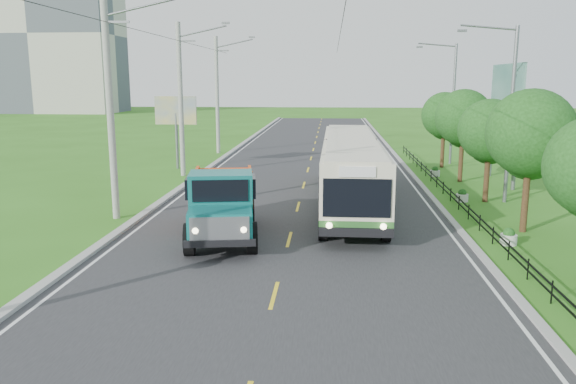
# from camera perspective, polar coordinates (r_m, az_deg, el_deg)

# --- Properties ---
(ground) EXTENTS (240.00, 240.00, 0.00)m
(ground) POSITION_cam_1_polar(r_m,az_deg,el_deg) (17.01, -1.41, -10.48)
(ground) COLOR #306919
(ground) RESTS_ON ground
(road) EXTENTS (14.00, 120.00, 0.02)m
(road) POSITION_cam_1_polar(r_m,az_deg,el_deg) (36.31, 1.77, 1.28)
(road) COLOR #28282B
(road) RESTS_ON ground
(curb_left) EXTENTS (0.40, 120.00, 0.15)m
(curb_left) POSITION_cam_1_polar(r_m,az_deg,el_deg) (37.32, -9.34, 1.51)
(curb_left) COLOR #9E9E99
(curb_left) RESTS_ON ground
(curb_right) EXTENTS (0.30, 120.00, 0.10)m
(curb_right) POSITION_cam_1_polar(r_m,az_deg,el_deg) (36.68, 13.00, 1.16)
(curb_right) COLOR #9E9E99
(curb_right) RESTS_ON ground
(edge_line_left) EXTENTS (0.12, 120.00, 0.00)m
(edge_line_left) POSITION_cam_1_polar(r_m,az_deg,el_deg) (37.20, -8.52, 1.42)
(edge_line_left) COLOR silver
(edge_line_left) RESTS_ON road
(edge_line_right) EXTENTS (0.12, 120.00, 0.00)m
(edge_line_right) POSITION_cam_1_polar(r_m,az_deg,el_deg) (36.62, 12.23, 1.13)
(edge_line_right) COLOR silver
(edge_line_right) RESTS_ON road
(centre_dash) EXTENTS (0.12, 2.20, 0.00)m
(centre_dash) POSITION_cam_1_polar(r_m,az_deg,el_deg) (17.01, -1.41, -10.41)
(centre_dash) COLOR yellow
(centre_dash) RESTS_ON road
(railing_right) EXTENTS (0.04, 40.00, 0.60)m
(railing_right) POSITION_cam_1_polar(r_m,az_deg,el_deg) (30.98, 16.19, -0.36)
(railing_right) COLOR black
(railing_right) RESTS_ON ground
(pole_near) EXTENTS (3.51, 0.32, 10.00)m
(pole_near) POSITION_cam_1_polar(r_m,az_deg,el_deg) (26.65, -17.56, 8.15)
(pole_near) COLOR gray
(pole_near) RESTS_ON ground
(pole_mid) EXTENTS (3.51, 0.32, 10.00)m
(pole_mid) POSITION_cam_1_polar(r_m,az_deg,el_deg) (38.05, -10.80, 9.25)
(pole_mid) COLOR gray
(pole_mid) RESTS_ON ground
(pole_far) EXTENTS (3.51, 0.32, 10.00)m
(pole_far) POSITION_cam_1_polar(r_m,az_deg,el_deg) (49.73, -7.17, 9.79)
(pole_far) COLOR gray
(pole_far) RESTS_ON ground
(tree_third) EXTENTS (3.60, 3.62, 6.00)m
(tree_third) POSITION_cam_1_polar(r_m,az_deg,el_deg) (25.35, 23.43, 5.10)
(tree_third) COLOR #382314
(tree_third) RESTS_ON ground
(tree_fourth) EXTENTS (3.24, 3.31, 5.40)m
(tree_fourth) POSITION_cam_1_polar(r_m,az_deg,el_deg) (31.09, 19.83, 5.59)
(tree_fourth) COLOR #382314
(tree_fourth) RESTS_ON ground
(tree_fifth) EXTENTS (3.48, 3.52, 5.80)m
(tree_fifth) POSITION_cam_1_polar(r_m,az_deg,el_deg) (36.88, 17.42, 6.95)
(tree_fifth) COLOR #382314
(tree_fifth) RESTS_ON ground
(tree_back) EXTENTS (3.30, 3.36, 5.50)m
(tree_back) POSITION_cam_1_polar(r_m,az_deg,el_deg) (42.75, 15.63, 7.30)
(tree_back) COLOR #382314
(tree_back) RESTS_ON ground
(streetlight_mid) EXTENTS (3.02, 0.20, 9.07)m
(streetlight_mid) POSITION_cam_1_polar(r_m,az_deg,el_deg) (31.09, 21.47, 7.92)
(streetlight_mid) COLOR slate
(streetlight_mid) RESTS_ON ground
(streetlight_far) EXTENTS (3.02, 0.20, 9.07)m
(streetlight_far) POSITION_cam_1_polar(r_m,az_deg,el_deg) (44.66, 16.26, 9.03)
(streetlight_far) COLOR slate
(streetlight_far) RESTS_ON ground
(planter_near) EXTENTS (0.64, 0.64, 0.67)m
(planter_near) POSITION_cam_1_polar(r_m,az_deg,el_deg) (23.59, 21.50, -4.31)
(planter_near) COLOR silver
(planter_near) RESTS_ON ground
(planter_mid) EXTENTS (0.64, 0.64, 0.67)m
(planter_mid) POSITION_cam_1_polar(r_m,az_deg,el_deg) (31.12, 17.27, -0.40)
(planter_mid) COLOR silver
(planter_mid) RESTS_ON ground
(planter_far) EXTENTS (0.64, 0.64, 0.67)m
(planter_far) POSITION_cam_1_polar(r_m,az_deg,el_deg) (38.83, 14.71, 1.98)
(planter_far) COLOR silver
(planter_far) RESTS_ON ground
(billboard_left) EXTENTS (3.00, 0.20, 5.20)m
(billboard_left) POSITION_cam_1_polar(r_m,az_deg,el_deg) (41.32, -11.33, 7.67)
(billboard_left) COLOR slate
(billboard_left) RESTS_ON ground
(billboard_right) EXTENTS (0.24, 6.00, 7.30)m
(billboard_right) POSITION_cam_1_polar(r_m,az_deg,el_deg) (37.29, 21.31, 9.04)
(billboard_right) COLOR slate
(billboard_right) RESTS_ON ground
(apartment_near) EXTENTS (28.00, 14.00, 30.00)m
(apartment_near) POSITION_cam_1_polar(r_m,az_deg,el_deg) (124.66, -23.40, 14.37)
(apartment_near) COLOR #B7B2A3
(apartment_near) RESTS_ON ground
(bus) EXTENTS (2.95, 17.25, 3.32)m
(bus) POSITION_cam_1_polar(r_m,az_deg,el_deg) (29.16, 6.38, 2.71)
(bus) COLOR #2C6628
(bus) RESTS_ON ground
(dump_truck) EXTENTS (3.59, 7.06, 2.83)m
(dump_truck) POSITION_cam_1_polar(r_m,az_deg,el_deg) (22.82, -6.71, -0.69)
(dump_truck) COLOR #116866
(dump_truck) RESTS_ON ground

